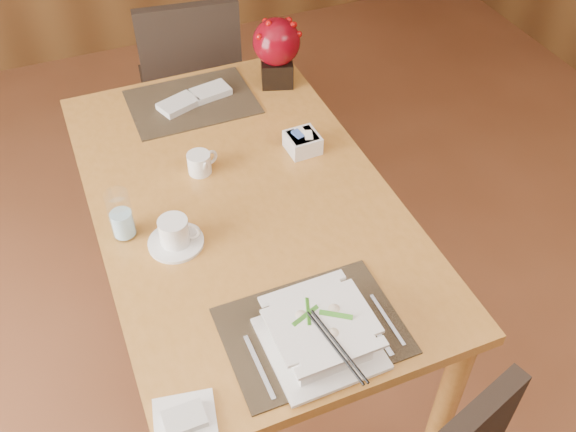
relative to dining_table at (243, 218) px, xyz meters
name	(u,v)px	position (x,y,z in m)	size (l,w,h in m)	color
dining_table	(243,218)	(0.00, 0.00, 0.00)	(0.90, 1.50, 0.75)	#BA7A33
placemat_near	(313,331)	(0.00, -0.55, 0.10)	(0.45, 0.33, 0.01)	black
placemat_far	(192,102)	(0.00, 0.55, 0.10)	(0.45, 0.33, 0.01)	black
soup_setting	(321,334)	(0.00, -0.60, 0.15)	(0.27, 0.27, 0.11)	white
coffee_cup	(175,234)	(-0.24, -0.12, 0.14)	(0.16, 0.16, 0.09)	white
water_glass	(121,215)	(-0.37, -0.03, 0.18)	(0.07, 0.07, 0.16)	white
creamer_jug	(199,163)	(-0.09, 0.16, 0.13)	(0.10, 0.10, 0.07)	white
sugar_caddy	(303,142)	(0.27, 0.14, 0.13)	(0.10, 0.10, 0.06)	white
berry_decor	(277,48)	(0.34, 0.56, 0.24)	(0.18, 0.18, 0.26)	black
napkins_far	(197,97)	(0.02, 0.55, 0.12)	(0.28, 0.10, 0.02)	silver
bread_plate	(185,422)	(-0.37, -0.67, 0.10)	(0.14, 0.14, 0.01)	white
far_chair	(191,80)	(0.11, 1.03, -0.12)	(0.49, 0.49, 0.94)	black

